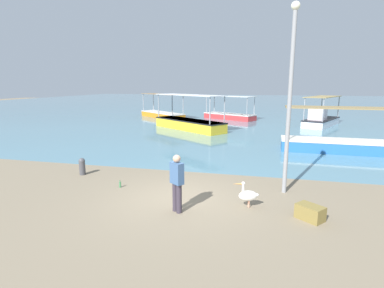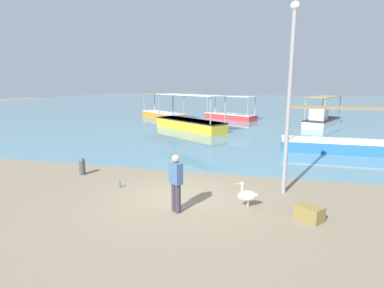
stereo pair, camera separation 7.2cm
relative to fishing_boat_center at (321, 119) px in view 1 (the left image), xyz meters
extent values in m
plane|color=#7F715A|center=(-7.46, -19.12, -0.63)|extent=(120.00, 120.00, 0.00)
cube|color=slate|center=(-7.46, 28.88, -0.63)|extent=(110.00, 90.00, 0.00)
cube|color=white|center=(0.10, 0.21, -0.31)|extent=(3.86, 5.58, 0.64)
cube|color=black|center=(0.10, 0.21, -0.03)|extent=(3.92, 5.63, 0.08)
cylinder|color=#99999E|center=(0.47, 2.72, 0.95)|extent=(0.08, 0.08, 1.87)
cylinder|color=#99999E|center=(1.82, 2.08, 0.95)|extent=(0.08, 0.08, 1.87)
cylinder|color=#99999E|center=(-1.62, -1.66, 0.95)|extent=(0.08, 0.08, 1.87)
cylinder|color=#99999E|center=(-0.27, -2.30, 0.95)|extent=(0.08, 0.08, 1.87)
cube|color=#947F4C|center=(0.10, 0.21, 1.91)|extent=(3.87, 5.44, 0.05)
cube|color=silver|center=(-0.42, -0.88, 0.53)|extent=(1.67, 1.73, 1.05)
cube|color=gold|center=(-10.73, -4.52, -0.23)|extent=(6.61, 5.51, 0.79)
cube|color=black|center=(-10.73, -4.52, 0.12)|extent=(6.67, 5.56, 0.08)
cylinder|color=#99999E|center=(-7.70, -5.85, 1.14)|extent=(0.08, 0.08, 1.95)
cylinder|color=#99999E|center=(-8.57, -7.03, 1.14)|extent=(0.08, 0.08, 1.95)
cylinder|color=#99999E|center=(-12.89, -2.02, 1.14)|extent=(0.08, 0.08, 1.95)
cylinder|color=#99999E|center=(-13.76, -3.20, 1.14)|extent=(0.08, 0.08, 1.95)
cube|color=silver|center=(-10.73, -4.52, 2.13)|extent=(6.51, 5.47, 0.05)
cube|color=orange|center=(-15.61, 3.07, -0.33)|extent=(6.04, 5.38, 0.60)
cube|color=silver|center=(-15.61, 3.07, -0.07)|extent=(6.10, 5.44, 0.08)
cylinder|color=#99999E|center=(-12.86, 1.66, 0.93)|extent=(0.08, 0.08, 1.91)
cylinder|color=#99999E|center=(-13.71, 0.64, 0.93)|extent=(0.08, 0.08, 1.91)
cylinder|color=#99999E|center=(-17.51, 5.51, 0.93)|extent=(0.08, 0.08, 1.91)
cylinder|color=#99999E|center=(-18.36, 4.49, 0.93)|extent=(0.08, 0.08, 1.91)
cube|color=#846A4B|center=(-15.61, 3.07, 1.91)|extent=(5.95, 5.33, 0.05)
cube|color=#2967B0|center=(-0.76, -10.54, -0.31)|extent=(6.19, 1.90, 0.64)
cube|color=silver|center=(-0.76, -10.54, -0.02)|extent=(6.24, 1.94, 0.08)
cylinder|color=#99999E|center=(-3.55, -9.72, 0.87)|extent=(0.08, 0.08, 1.72)
cylinder|color=#99999E|center=(-3.60, -11.18, 0.87)|extent=(0.08, 0.08, 1.72)
cube|color=olive|center=(-0.76, -10.54, 1.76)|extent=(6.00, 1.99, 0.05)
cube|color=red|center=(-8.34, 3.45, -0.34)|extent=(5.66, 4.09, 0.59)
cube|color=silver|center=(-8.34, 3.45, -0.08)|extent=(5.71, 4.15, 0.08)
cylinder|color=#99999E|center=(-10.89, 4.09, 0.84)|extent=(0.08, 0.08, 1.76)
cylinder|color=#99999E|center=(-10.24, 5.27, 0.84)|extent=(0.08, 0.08, 1.76)
cylinder|color=#99999E|center=(-6.45, 1.63, 0.84)|extent=(0.08, 0.08, 1.76)
cylinder|color=#99999E|center=(-5.79, 2.82, 0.84)|extent=(0.08, 0.08, 1.76)
cube|color=silver|center=(-8.34, 3.45, 1.74)|extent=(5.53, 4.08, 0.05)
cylinder|color=#E0997A|center=(-5.21, -19.32, -0.52)|extent=(0.03, 0.03, 0.22)
cylinder|color=#E0997A|center=(-5.24, -19.22, -0.52)|extent=(0.03, 0.03, 0.22)
ellipsoid|color=white|center=(-5.25, -19.28, -0.28)|extent=(0.62, 0.43, 0.32)
ellipsoid|color=white|center=(-5.01, -19.21, -0.26)|extent=(0.19, 0.16, 0.10)
cylinder|color=white|center=(-5.40, -19.32, -0.05)|extent=(0.07, 0.07, 0.26)
sphere|color=white|center=(-5.40, -19.32, 0.11)|extent=(0.11, 0.11, 0.11)
cone|color=#E5933F|center=(-5.56, -19.37, 0.10)|extent=(0.30, 0.14, 0.06)
cylinder|color=gray|center=(-4.11, -17.72, 2.29)|extent=(0.14, 0.14, 5.84)
sphere|color=#EAEACC|center=(-4.11, -17.72, 5.32)|extent=(0.28, 0.28, 0.28)
cylinder|color=#47474C|center=(-11.98, -17.51, -0.36)|extent=(0.24, 0.24, 0.54)
sphere|color=#4C4C51|center=(-11.98, -17.51, -0.06)|extent=(0.25, 0.25, 0.25)
cylinder|color=#39313E|center=(-7.15, -20.14, -0.21)|extent=(0.16, 0.16, 0.85)
cylinder|color=#39313E|center=(-7.29, -20.03, -0.21)|extent=(0.16, 0.16, 0.85)
cube|color=#3D5E8C|center=(-7.22, -20.09, 0.53)|extent=(0.45, 0.42, 0.62)
sphere|color=tan|center=(-7.22, -20.09, 0.95)|extent=(0.22, 0.22, 0.22)
cube|color=olive|center=(-3.56, -19.74, -0.43)|extent=(0.83, 0.79, 0.40)
cylinder|color=#3F7F4C|center=(-9.78, -18.57, -0.53)|extent=(0.07, 0.07, 0.20)
cylinder|color=#3F7F4C|center=(-9.78, -18.57, -0.40)|extent=(0.03, 0.03, 0.07)
camera|label=1|loc=(-4.94, -27.88, 3.00)|focal=28.00mm
camera|label=2|loc=(-4.87, -27.87, 3.00)|focal=28.00mm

